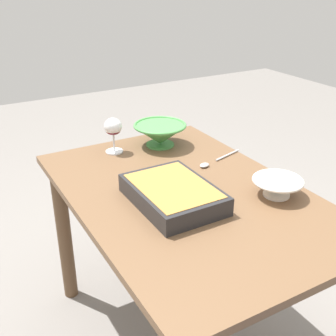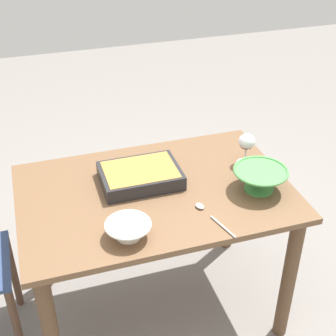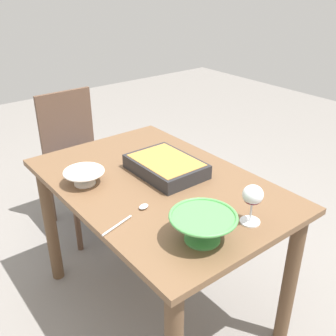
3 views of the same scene
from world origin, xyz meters
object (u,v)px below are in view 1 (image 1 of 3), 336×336
Objects in this scene: wine_glass at (113,129)px; small_bowl at (277,186)px; mixing_bowl at (160,134)px; serving_spoon at (213,162)px; dining_table at (186,222)px; casserole_dish at (173,193)px.

wine_glass is 0.73m from small_bowl.
small_bowl is (-0.61, -0.13, -0.02)m from mixing_bowl.
mixing_bowl is at bearing 19.04° from serving_spoon.
casserole_dish is at bearing 117.89° from dining_table.
dining_table is at bearing 163.38° from mixing_bowl.
small_bowl is (-0.14, -0.34, 0.00)m from casserole_dish.
wine_glass is 0.51m from casserole_dish.
wine_glass is at bearing 44.80° from serving_spoon.
mixing_bowl reaches higher than serving_spoon.
wine_glass is 0.45× the size of casserole_dish.
wine_glass is at bearing 9.97° from dining_table.
wine_glass is 0.66× the size of mixing_bowl.
wine_glass is (0.46, 0.08, 0.24)m from dining_table.
mixing_bowl is at bearing 12.21° from small_bowl.
wine_glass reaches higher than mixing_bowl.
mixing_bowl is (0.47, -0.21, 0.02)m from casserole_dish.
small_bowl reaches higher than serving_spoon.
small_bowl is at bearing -151.97° from wine_glass.
mixing_bowl is 1.32× the size of small_bowl.
serving_spoon is at bearing -56.97° from casserole_dish.
dining_table is 0.49m from mixing_bowl.
serving_spoon is at bearing -55.24° from dining_table.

